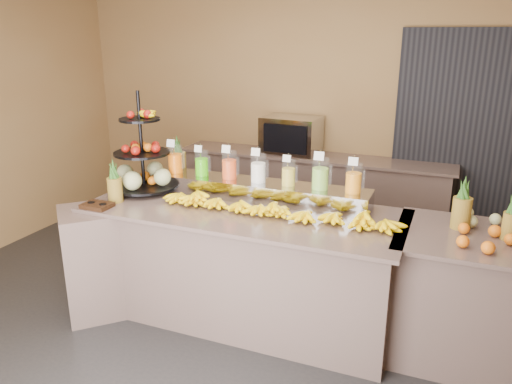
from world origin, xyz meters
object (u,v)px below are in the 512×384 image
Objects in this scene: fruit_stand at (147,166)px; condiment_caddy at (97,205)px; pitcher_tray at (258,190)px; right_fruit_pile at (482,228)px; banana_heap at (274,207)px; oven_warmer at (291,135)px.

fruit_stand is 0.58m from condiment_caddy.
pitcher_tray is 4.34× the size of right_fruit_pile.
pitcher_tray reaches higher than condiment_caddy.
banana_heap is at bearing 16.01° from condiment_caddy.
banana_heap reaches higher than pitcher_tray.
banana_heap is 8.54× the size of condiment_caddy.
banana_heap is 1.40m from condiment_caddy.
banana_heap is 1.45m from right_fruit_pile.
banana_heap is at bearing -49.50° from pitcher_tray.
fruit_stand is (-1.23, 0.14, 0.16)m from banana_heap.
pitcher_tray is 2.95× the size of oven_warmer.
condiment_caddy is 0.36× the size of oven_warmer.
right_fruit_pile is (1.69, -0.20, -0.00)m from pitcher_tray.
fruit_stand is 2.67m from right_fruit_pile.
fruit_stand is 2.02× the size of right_fruit_pile.
fruit_stand reaches higher than pitcher_tray.
fruit_stand is at bearing 77.07° from condiment_caddy.
pitcher_tray is 1.70m from oven_warmer.
right_fruit_pile reaches higher than banana_heap.
oven_warmer reaches higher than pitcher_tray.
fruit_stand reaches higher than oven_warmer.
banana_heap is 2.03m from oven_warmer.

